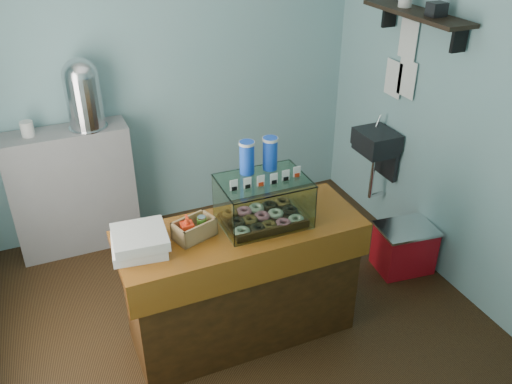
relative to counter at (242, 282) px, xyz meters
name	(u,v)px	position (x,y,z in m)	size (l,w,h in m)	color
ground	(230,309)	(0.00, 0.25, -0.46)	(3.50, 3.50, 0.00)	black
room_shell	(227,95)	(0.03, 0.26, 1.25)	(3.54, 3.04, 2.82)	#79AAB0
counter	(242,282)	(0.00, 0.00, 0.00)	(1.60, 0.60, 0.90)	#45240D
back_shelf	(74,191)	(-0.90, 1.57, 0.09)	(1.00, 0.32, 1.10)	gray
display_case	(262,197)	(0.17, 0.05, 0.61)	(0.57, 0.42, 0.52)	black
condiment_crate	(193,229)	(-0.31, 0.02, 0.51)	(0.28, 0.22, 0.18)	tan
pastry_boxes	(139,241)	(-0.65, 0.02, 0.51)	(0.36, 0.36, 0.13)	silver
coffee_urn	(83,92)	(-0.70, 1.57, 0.94)	(0.31, 0.31, 0.57)	silver
red_cooler	(404,248)	(1.51, 0.17, -0.26)	(0.49, 0.40, 0.40)	red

